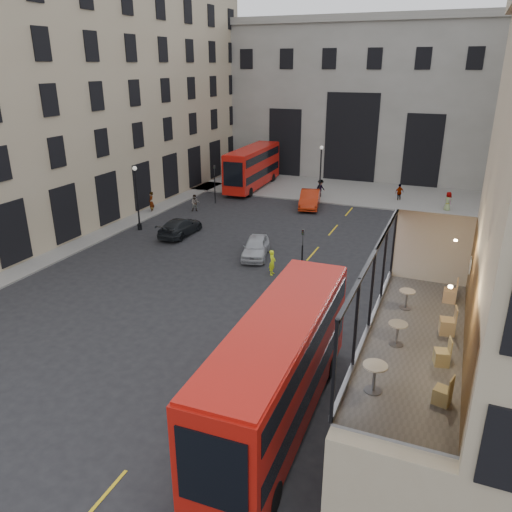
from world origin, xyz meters
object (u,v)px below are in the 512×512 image
at_px(street_lamp_a, 138,202).
at_px(cafe_table_near, 375,374).
at_px(cyclist, 272,262).
at_px(pedestrian_a, 195,203).
at_px(cafe_table_mid, 397,331).
at_px(street_lamp_b, 320,175).
at_px(pedestrian_c, 399,193).
at_px(cafe_chair_b, 442,357).
at_px(bus_far, 253,166).
at_px(cafe_table_far, 407,297).
at_px(traffic_light_near, 302,251).
at_px(car_c, 180,227).
at_px(car_b, 310,199).
at_px(car_a, 256,247).
at_px(pedestrian_e, 151,202).
at_px(traffic_light_far, 215,179).
at_px(cafe_chair_c, 448,325).
at_px(bus_near, 279,365).
at_px(bicycle, 287,307).
at_px(cafe_chair_a, 443,395).
at_px(pedestrian_d, 448,202).
at_px(pedestrian_b, 320,188).

bearing_deg(street_lamp_a, cafe_table_near, -43.12).
relative_size(cyclist, pedestrian_a, 1.05).
bearing_deg(cafe_table_mid, pedestrian_a, 130.26).
bearing_deg(cafe_table_mid, street_lamp_b, 109.11).
relative_size(pedestrian_c, cafe_chair_b, 2.02).
distance_m(bus_far, cafe_table_near, 43.61).
distance_m(bus_far, cafe_table_far, 38.98).
xyz_separation_m(cyclist, cafe_table_near, (9.14, -16.60, 4.31)).
xyz_separation_m(traffic_light_near, cafe_table_near, (6.74, -15.29, 2.73)).
height_order(street_lamp_b, car_c, street_lamp_b).
height_order(bus_far, car_b, bus_far).
height_order(street_lamp_a, cafe_chair_b, cafe_chair_b).
relative_size(bus_far, car_b, 2.24).
distance_m(traffic_light_near, cyclist, 3.17).
distance_m(traffic_light_near, cafe_table_mid, 14.64).
distance_m(car_a, pedestrian_e, 15.04).
xyz_separation_m(traffic_light_far, cafe_chair_b, (22.38, -29.21, 2.44)).
height_order(pedestrian_a, cafe_chair_c, cafe_chair_c).
height_order(street_lamp_a, cafe_chair_c, cafe_chair_c).
xyz_separation_m(bus_near, car_a, (-7.55, 16.05, -1.83)).
distance_m(bus_near, car_a, 17.83).
bearing_deg(car_a, traffic_light_far, 113.26).
bearing_deg(cafe_chair_b, cafe_table_far, 113.10).
distance_m(bus_near, bus_far, 39.03).
bearing_deg(bicycle, car_a, 34.19).
height_order(street_lamp_b, car_a, street_lamp_b).
relative_size(cafe_chair_a, cafe_chair_c, 0.87).
distance_m(cafe_table_near, cafe_table_far, 5.42).
distance_m(traffic_light_near, cafe_table_far, 12.37).
xyz_separation_m(street_lamp_a, bus_near, (18.90, -18.15, 0.15)).
bearing_deg(street_lamp_b, cafe_table_far, -69.44).
bearing_deg(car_a, car_b, 76.48).
distance_m(bus_near, car_c, 23.66).
bearing_deg(cafe_chair_c, cafe_chair_a, -89.02).
height_order(car_a, pedestrian_d, pedestrian_d).
bearing_deg(cafe_chair_a, car_c, 134.24).
relative_size(street_lamp_b, pedestrian_d, 2.89).
distance_m(bus_far, pedestrian_c, 15.93).
bearing_deg(cafe_chair_b, street_lamp_a, 141.76).
bearing_deg(pedestrian_a, pedestrian_c, 10.22).
height_order(car_b, cafe_table_far, cafe_table_far).
distance_m(traffic_light_near, pedestrian_c, 24.03).
distance_m(bus_near, pedestrian_c, 36.00).
distance_m(bicycle, pedestrian_a, 22.04).
xyz_separation_m(bus_far, pedestrian_c, (15.85, 0.35, -1.62)).
bearing_deg(pedestrian_a, traffic_light_near, -64.14).
bearing_deg(pedestrian_e, cafe_chair_b, 24.16).
distance_m(street_lamp_a, cafe_chair_c, 30.00).
bearing_deg(pedestrian_b, traffic_light_far, 152.41).
bearing_deg(pedestrian_c, cafe_chair_b, 57.07).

